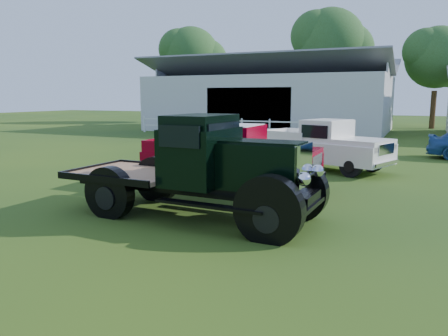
% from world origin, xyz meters
% --- Properties ---
extents(ground, '(120.00, 120.00, 0.00)m').
position_xyz_m(ground, '(0.00, 0.00, 0.00)').
color(ground, '#1B3915').
extents(shed_left, '(18.80, 10.20, 5.60)m').
position_xyz_m(shed_left, '(-7.00, 26.00, 2.80)').
color(shed_left, '#BCBCBC').
rests_on(shed_left, ground).
extents(fence_rail, '(14.20, 0.16, 1.20)m').
position_xyz_m(fence_rail, '(-8.00, 20.00, 0.60)').
color(fence_rail, white).
rests_on(fence_rail, ground).
extents(tree_a, '(6.30, 6.30, 10.50)m').
position_xyz_m(tree_a, '(-18.00, 33.00, 5.25)').
color(tree_a, '#244014').
rests_on(tree_a, ground).
extents(tree_b, '(6.90, 6.90, 11.50)m').
position_xyz_m(tree_b, '(-4.00, 34.00, 5.75)').
color(tree_b, '#244014').
rests_on(tree_b, ground).
extents(tree_c, '(5.40, 5.40, 9.00)m').
position_xyz_m(tree_c, '(5.00, 33.00, 4.50)').
color(tree_c, '#244014').
rests_on(tree_c, ground).
extents(vintage_flatbed, '(5.84, 2.48, 2.28)m').
position_xyz_m(vintage_flatbed, '(-0.20, 0.62, 1.14)').
color(vintage_flatbed, black).
rests_on(vintage_flatbed, ground).
extents(red_pickup, '(5.21, 2.03, 1.90)m').
position_xyz_m(red_pickup, '(-0.72, 3.70, 0.95)').
color(red_pickup, maroon).
rests_on(red_pickup, ground).
extents(white_pickup, '(5.27, 3.50, 1.80)m').
position_xyz_m(white_pickup, '(1.04, 8.30, 0.90)').
color(white_pickup, white).
rests_on(white_pickup, ground).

